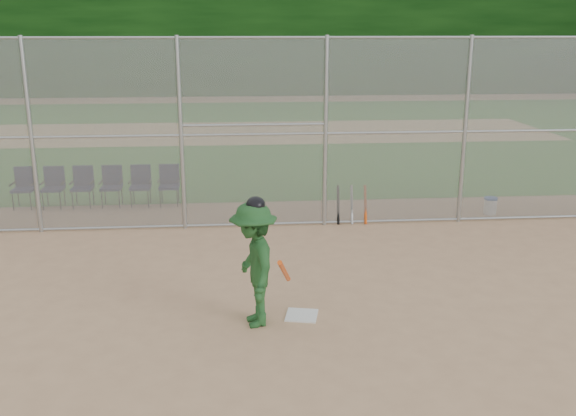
{
  "coord_description": "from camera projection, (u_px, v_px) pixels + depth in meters",
  "views": [
    {
      "loc": [
        -0.9,
        -8.24,
        4.13
      ],
      "look_at": [
        0.0,
        2.5,
        1.1
      ],
      "focal_mm": 40.0,
      "sensor_mm": 36.0,
      "label": 1
    }
  ],
  "objects": [
    {
      "name": "dirt_patch_far",
      "position": [
        256.0,
        132.0,
        26.36
      ],
      "size": [
        24.0,
        24.0,
        0.0
      ],
      "primitive_type": "plane",
      "color": "tan",
      "rests_on": "ground"
    },
    {
      "name": "batter_at_plate",
      "position": [
        254.0,
        264.0,
        9.05
      ],
      "size": [
        0.94,
        1.39,
        1.9
      ],
      "color": "#1E4C21",
      "rests_on": "ground"
    },
    {
      "name": "ground",
      "position": [
        303.0,
        330.0,
        9.09
      ],
      "size": [
        100.0,
        100.0,
        0.0
      ],
      "primitive_type": "plane",
      "color": "tan",
      "rests_on": "ground"
    },
    {
      "name": "home_plate",
      "position": [
        302.0,
        315.0,
        9.53
      ],
      "size": [
        0.55,
        0.55,
        0.02
      ],
      "primitive_type": "cube",
      "rotation": [
        0.0,
        0.0,
        -0.22
      ],
      "color": "silver",
      "rests_on": "ground"
    },
    {
      "name": "backstop_fence",
      "position": [
        278.0,
        131.0,
        13.33
      ],
      "size": [
        16.09,
        0.09,
        4.0
      ],
      "color": "gray",
      "rests_on": "ground"
    },
    {
      "name": "water_cooler",
      "position": [
        490.0,
        206.0,
        14.73
      ],
      "size": [
        0.31,
        0.31,
        0.39
      ],
      "color": "white",
      "rests_on": "ground"
    },
    {
      "name": "chair_5",
      "position": [
        169.0,
        186.0,
        15.4
      ],
      "size": [
        0.54,
        0.52,
        0.96
      ],
      "primitive_type": null,
      "color": "#0E1434",
      "rests_on": "ground"
    },
    {
      "name": "chair_1",
      "position": [
        53.0,
        188.0,
        15.18
      ],
      "size": [
        0.54,
        0.52,
        0.96
      ],
      "primitive_type": null,
      "color": "#0E1434",
      "rests_on": "ground"
    },
    {
      "name": "chair_4",
      "position": [
        140.0,
        186.0,
        15.34
      ],
      "size": [
        0.54,
        0.52,
        0.96
      ],
      "primitive_type": null,
      "color": "#0E1434",
      "rests_on": "ground"
    },
    {
      "name": "spare_bats",
      "position": [
        345.0,
        205.0,
        13.95
      ],
      "size": [
        0.96,
        0.28,
        0.85
      ],
      "color": "#D84C14",
      "rests_on": "ground"
    },
    {
      "name": "grass_strip",
      "position": [
        256.0,
        132.0,
        26.36
      ],
      "size": [
        100.0,
        100.0,
        0.0
      ],
      "primitive_type": "plane",
      "color": "#27611D",
      "rests_on": "ground"
    },
    {
      "name": "chair_2",
      "position": [
        82.0,
        187.0,
        15.23
      ],
      "size": [
        0.54,
        0.52,
        0.96
      ],
      "primitive_type": null,
      "color": "#0E1434",
      "rests_on": "ground"
    },
    {
      "name": "chair_3",
      "position": [
        111.0,
        187.0,
        15.29
      ],
      "size": [
        0.54,
        0.52,
        0.96
      ],
      "primitive_type": null,
      "color": "#0E1434",
      "rests_on": "ground"
    },
    {
      "name": "chair_0",
      "position": [
        23.0,
        189.0,
        15.12
      ],
      "size": [
        0.54,
        0.52,
        0.96
      ],
      "primitive_type": null,
      "color": "#0E1434",
      "rests_on": "ground"
    }
  ]
}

